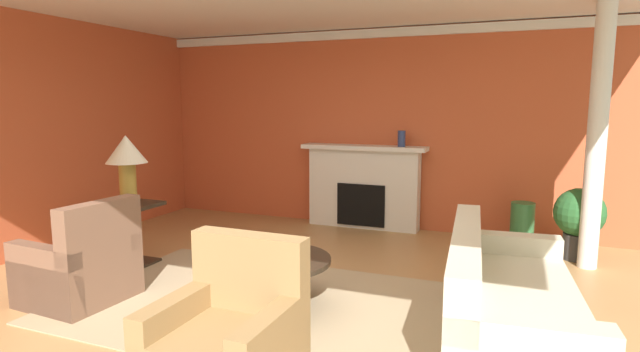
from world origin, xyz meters
name	(u,v)px	position (x,y,z in m)	size (l,w,h in m)	color
ground_plane	(275,297)	(0.00, 0.00, 0.00)	(8.48, 8.48, 0.00)	tan
wall_fireplace	(370,129)	(0.00, 3.08, 1.42)	(7.12, 0.12, 2.83)	#C65633
wall_window	(36,135)	(-3.32, 0.30, 1.42)	(0.12, 6.64, 2.83)	#C65633
crown_moulding	(369,34)	(0.00, 3.00, 2.75)	(7.12, 0.08, 0.12)	white
area_rug	(275,306)	(0.10, -0.21, 0.01)	(3.74, 2.30, 0.01)	tan
fireplace	(364,189)	(-0.02, 2.87, 0.57)	(1.80, 0.35, 1.20)	white
sofa	(506,308)	(2.02, -0.22, 0.30)	(1.07, 2.17, 0.85)	beige
armchair_near_window	(81,269)	(-1.58, -0.75, 0.31)	(0.85, 0.85, 0.95)	brown
armchair_facing_fireplace	(228,345)	(0.44, -1.50, 0.31)	(0.81, 0.81, 0.95)	#9E7A4C
coffee_table	(274,270)	(0.10, -0.21, 0.34)	(1.00, 1.00, 0.45)	#2D2319
side_table	(131,230)	(-1.90, 0.24, 0.40)	(0.56, 0.56, 0.70)	#2D2319
table_lamp	(126,156)	(-1.90, 0.24, 1.22)	(0.44, 0.44, 0.75)	#B28E38
vase_tall_corner	(522,225)	(2.12, 2.57, 0.29)	(0.28, 0.28, 0.58)	#33703D
vase_mantel_right	(402,139)	(0.53, 2.82, 1.31)	(0.11, 0.11, 0.22)	navy
book_red_cover	(276,254)	(0.11, -0.19, 0.48)	(0.24, 0.15, 0.05)	navy
book_art_folio	(264,253)	(0.07, -0.34, 0.53)	(0.21, 0.14, 0.05)	maroon
potted_plant	(579,218)	(2.72, 2.33, 0.49)	(0.56, 0.56, 0.83)	#333333
column_white	(597,139)	(2.80, 2.05, 1.42)	(0.20, 0.20, 2.83)	white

